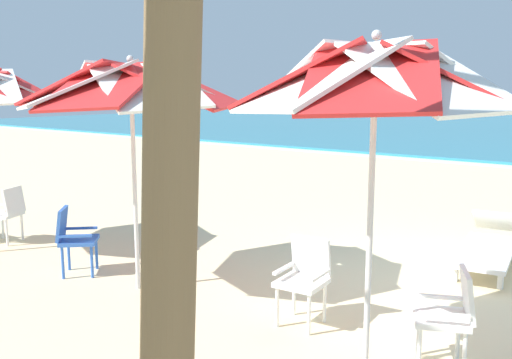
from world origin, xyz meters
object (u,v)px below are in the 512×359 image
(plastic_chair_0, at_px, (450,312))
(sun_lounger_1, at_px, (488,245))
(plastic_chair_3, at_px, (7,211))
(beach_umbrella_0, at_px, (375,81))
(beach_umbrella_1, at_px, (131,88))
(plastic_chair_1, at_px, (305,275))
(plastic_chair_2, at_px, (73,236))

(plastic_chair_0, distance_m, sun_lounger_1, 3.12)
(plastic_chair_3, distance_m, sun_lounger_1, 7.00)
(beach_umbrella_0, xyz_separation_m, beach_umbrella_1, (-3.02, 0.13, -0.04))
(plastic_chair_1, height_order, beach_umbrella_1, beach_umbrella_1)
(plastic_chair_1, distance_m, plastic_chair_2, 3.17)
(plastic_chair_0, relative_size, plastic_chair_1, 1.00)
(beach_umbrella_1, bearing_deg, beach_umbrella_0, -2.46)
(beach_umbrella_0, distance_m, plastic_chair_3, 6.44)
(plastic_chair_0, height_order, plastic_chair_2, same)
(plastic_chair_1, xyz_separation_m, plastic_chair_3, (-5.21, -0.28, 0.00))
(plastic_chair_1, bearing_deg, plastic_chair_0, -2.05)
(beach_umbrella_0, xyz_separation_m, plastic_chair_0, (0.53, 0.46, -1.90))
(beach_umbrella_0, relative_size, plastic_chair_0, 3.21)
(plastic_chair_3, height_order, sun_lounger_1, plastic_chair_3)
(plastic_chair_1, height_order, plastic_chair_2, same)
(plastic_chair_3, relative_size, sun_lounger_1, 0.39)
(plastic_chair_0, distance_m, beach_umbrella_1, 4.02)
(beach_umbrella_1, bearing_deg, sun_lounger_1, 48.21)
(beach_umbrella_0, height_order, plastic_chair_2, beach_umbrella_0)
(beach_umbrella_0, distance_m, plastic_chair_0, 2.02)
(plastic_chair_1, relative_size, beach_umbrella_1, 0.32)
(plastic_chair_1, bearing_deg, sun_lounger_1, 72.34)
(plastic_chair_0, height_order, plastic_chair_3, same)
(plastic_chair_3, bearing_deg, plastic_chair_0, 1.92)
(beach_umbrella_0, xyz_separation_m, sun_lounger_1, (0.02, 3.54, -2.12))
(plastic_chair_1, xyz_separation_m, sun_lounger_1, (0.96, 3.02, -0.22))
(beach_umbrella_1, relative_size, sun_lounger_1, 1.23)
(plastic_chair_1, distance_m, plastic_chair_3, 5.21)
(plastic_chair_3, bearing_deg, beach_umbrella_0, -2.23)
(beach_umbrella_0, xyz_separation_m, plastic_chair_3, (-6.14, 0.24, -1.90))
(beach_umbrella_1, xyz_separation_m, plastic_chair_3, (-3.12, 0.11, -1.86))
(beach_umbrella_0, relative_size, plastic_chair_2, 3.21)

